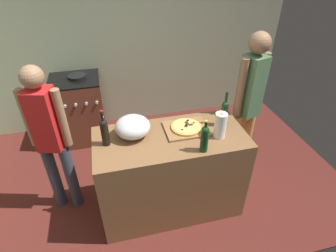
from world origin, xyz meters
The scene contains 13 objects.
ground_plane centered at (0.00, 1.20, -0.01)m, with size 4.71×3.01×0.02m, color #511E19.
kitchen_wall_rear centered at (0.00, 2.46, 1.30)m, with size 4.71×0.10×2.60m, color #99A889.
counter centered at (0.19, 0.56, 0.46)m, with size 1.40×0.66×0.93m, color brown.
cutting_board centered at (0.36, 0.64, 0.94)m, with size 0.40×0.32×0.02m, color olive.
pizza centered at (0.36, 0.64, 0.96)m, with size 0.28×0.28×0.03m.
mixing_bowl centered at (-0.13, 0.66, 1.02)m, with size 0.32×0.32×0.19m.
paper_towel_roll centered at (0.62, 0.46, 1.05)m, with size 0.11×0.11×0.24m.
wine_bottle_dark centered at (-0.38, 0.59, 1.07)m, with size 0.07×0.07×0.34m.
wine_bottle_green centered at (0.42, 0.31, 1.06)m, with size 0.07×0.07×0.30m.
wine_bottle_amber centered at (0.73, 0.63, 1.07)m, with size 0.06×0.06×0.35m.
stove centered at (-0.72, 2.06, 0.47)m, with size 0.64×0.59×0.97m.
person_in_stripes centered at (-0.87, 0.85, 0.92)m, with size 0.37×0.25×1.60m.
person_in_red centered at (1.10, 0.85, 0.99)m, with size 0.35×0.25×1.73m.
Camera 1 is at (-0.30, -1.33, 2.40)m, focal length 28.80 mm.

